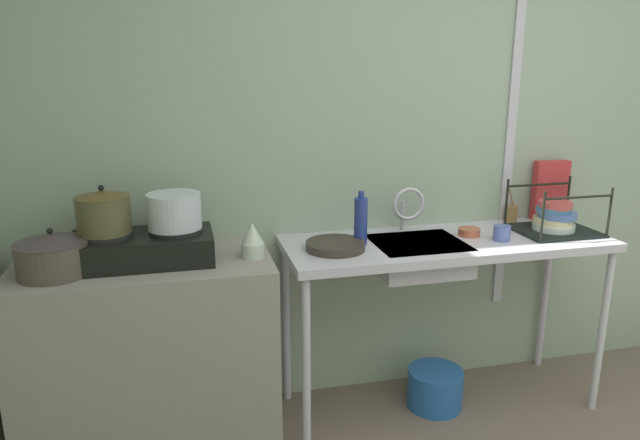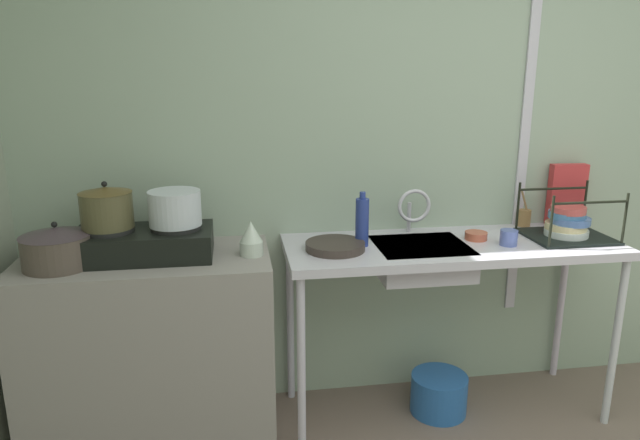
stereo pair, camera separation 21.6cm
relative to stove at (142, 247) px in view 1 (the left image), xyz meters
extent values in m
cube|color=#99AA95|center=(1.60, 0.32, 0.42)|extent=(5.20, 0.10, 2.72)
cube|color=silver|center=(1.83, 0.26, 0.56)|extent=(0.05, 0.01, 2.17)
cube|color=gray|center=(0.00, 0.00, -0.50)|extent=(1.06, 0.54, 0.87)
cube|color=silver|center=(1.38, 0.00, -0.08)|extent=(1.55, 0.54, 0.04)
cylinder|color=silver|center=(0.64, -0.23, -0.52)|extent=(0.04, 0.04, 0.83)
cylinder|color=silver|center=(2.11, -0.23, -0.52)|extent=(0.04, 0.04, 0.83)
cylinder|color=silver|center=(0.64, 0.23, -0.52)|extent=(0.04, 0.04, 0.83)
cylinder|color=silver|center=(2.11, 0.23, -0.52)|extent=(0.04, 0.04, 0.83)
cube|color=black|center=(0.00, 0.00, 0.00)|extent=(0.57, 0.31, 0.12)
cylinder|color=black|center=(-0.14, 0.00, 0.06)|extent=(0.21, 0.21, 0.02)
cylinder|color=black|center=(0.14, 0.00, 0.06)|extent=(0.21, 0.21, 0.02)
cylinder|color=brown|center=(-0.14, 0.00, 0.15)|extent=(0.21, 0.21, 0.15)
cone|color=brown|center=(-0.14, 0.00, 0.23)|extent=(0.22, 0.22, 0.02)
sphere|color=black|center=(-0.14, 0.00, 0.26)|extent=(0.02, 0.02, 0.02)
cylinder|color=silver|center=(0.14, 0.00, 0.15)|extent=(0.22, 0.22, 0.15)
cylinder|color=#4F433B|center=(-0.33, -0.07, 0.00)|extent=(0.27, 0.27, 0.13)
cone|color=#45363E|center=(-0.33, -0.07, 0.08)|extent=(0.28, 0.28, 0.03)
sphere|color=black|center=(-0.33, -0.07, 0.11)|extent=(0.02, 0.02, 0.02)
cylinder|color=beige|center=(0.45, -0.04, -0.03)|extent=(0.10, 0.10, 0.06)
cone|color=beige|center=(0.45, -0.04, 0.04)|extent=(0.10, 0.10, 0.09)
cube|color=silver|center=(1.22, -0.01, -0.13)|extent=(0.42, 0.37, 0.13)
cylinder|color=silver|center=(1.23, 0.20, 0.01)|extent=(0.02, 0.02, 0.15)
torus|color=silver|center=(1.23, 0.13, 0.08)|extent=(0.16, 0.02, 0.16)
cylinder|color=#382E29|center=(0.82, -0.03, -0.05)|extent=(0.27, 0.27, 0.04)
cylinder|color=black|center=(1.77, -0.16, 0.06)|extent=(0.01, 0.01, 0.24)
cylinder|color=black|center=(2.12, -0.16, 0.06)|extent=(0.01, 0.01, 0.24)
cylinder|color=black|center=(1.77, 0.14, 0.06)|extent=(0.01, 0.01, 0.24)
cylinder|color=black|center=(2.12, 0.14, 0.06)|extent=(0.01, 0.01, 0.24)
cylinder|color=black|center=(1.94, -0.16, 0.14)|extent=(0.36, 0.01, 0.01)
cylinder|color=black|center=(1.94, 0.14, 0.14)|extent=(0.36, 0.01, 0.01)
cube|color=black|center=(1.94, -0.01, -0.06)|extent=(0.38, 0.32, 0.01)
cylinder|color=silver|center=(1.94, -0.01, -0.04)|extent=(0.20, 0.20, 0.03)
cylinder|color=beige|center=(1.94, -0.01, -0.01)|extent=(0.19, 0.19, 0.03)
cylinder|color=#4F6FAF|center=(1.95, -0.02, 0.02)|extent=(0.18, 0.18, 0.03)
cylinder|color=teal|center=(1.94, 0.00, 0.05)|extent=(0.17, 0.17, 0.03)
cylinder|color=#C54D49|center=(1.94, -0.01, 0.07)|extent=(0.16, 0.16, 0.03)
cylinder|color=#5565B1|center=(1.61, -0.08, -0.03)|extent=(0.08, 0.08, 0.07)
cylinder|color=#BA5740|center=(1.51, 0.03, -0.05)|extent=(0.10, 0.10, 0.04)
cylinder|color=navy|center=(0.95, 0.02, 0.04)|extent=(0.06, 0.06, 0.22)
cylinder|color=navy|center=(0.95, 0.02, 0.17)|extent=(0.03, 0.03, 0.03)
cube|color=#C73336|center=(2.07, 0.22, 0.09)|extent=(0.19, 0.06, 0.31)
cylinder|color=olive|center=(1.85, 0.22, -0.02)|extent=(0.06, 0.06, 0.09)
cylinder|color=olive|center=(1.85, 0.22, 0.04)|extent=(0.06, 0.04, 0.16)
cylinder|color=#275EAD|center=(1.35, -0.02, -0.84)|extent=(0.28, 0.28, 0.19)
camera|label=1|loc=(0.17, -2.37, 0.72)|focal=32.16mm
camera|label=2|loc=(0.38, -2.41, 0.72)|focal=32.16mm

